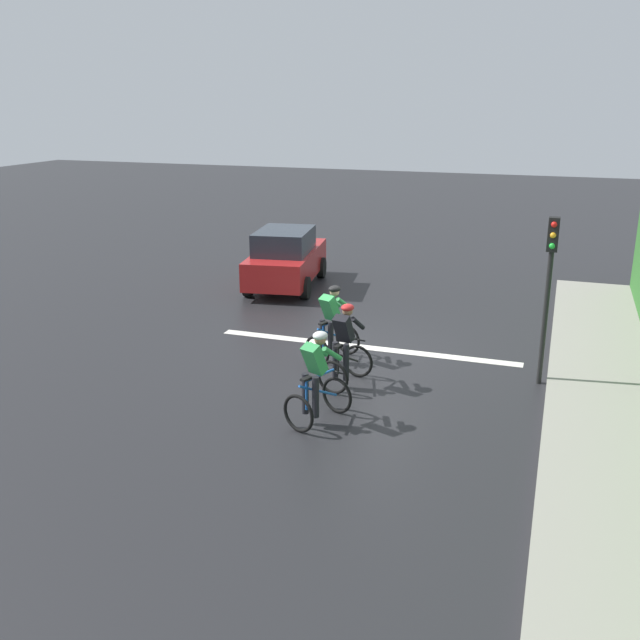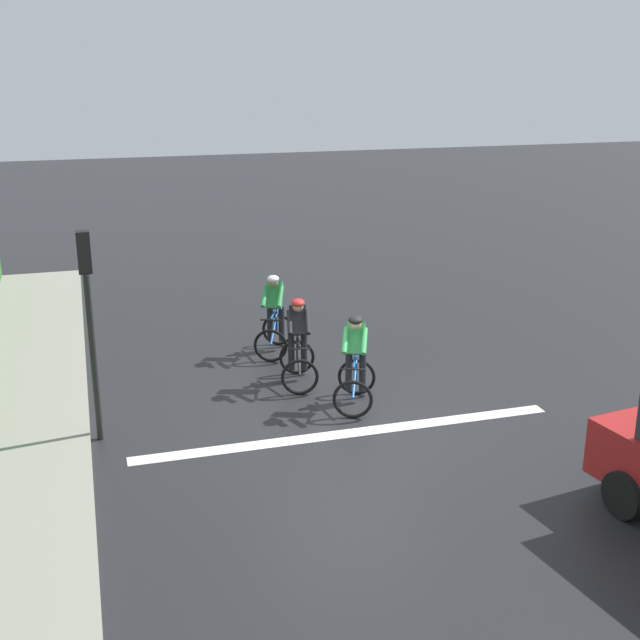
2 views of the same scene
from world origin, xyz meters
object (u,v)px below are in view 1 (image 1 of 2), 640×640
(car_red, at_px, (286,258))
(cyclist_second, at_px, (345,348))
(cyclist_mid, at_px, (332,326))
(cyclist_lead, at_px, (317,380))
(traffic_light_near_crossing, at_px, (549,276))

(car_red, bearing_deg, cyclist_second, 120.06)
(cyclist_mid, bearing_deg, car_red, -59.60)
(cyclist_lead, bearing_deg, car_red, -65.13)
(cyclist_lead, relative_size, traffic_light_near_crossing, 0.50)
(cyclist_lead, distance_m, traffic_light_near_crossing, 4.94)
(cyclist_lead, bearing_deg, traffic_light_near_crossing, -139.43)
(cyclist_mid, bearing_deg, cyclist_second, 118.57)
(cyclist_lead, relative_size, car_red, 0.39)
(cyclist_second, relative_size, cyclist_mid, 1.00)
(cyclist_lead, height_order, traffic_light_near_crossing, traffic_light_near_crossing)
(car_red, bearing_deg, cyclist_lead, 114.87)
(cyclist_lead, relative_size, cyclist_mid, 1.00)
(cyclist_lead, xyz_separation_m, cyclist_mid, (0.71, -3.00, 0.00))
(car_red, distance_m, traffic_light_near_crossing, 9.41)
(cyclist_lead, height_order, car_red, car_red)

